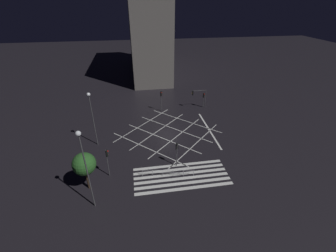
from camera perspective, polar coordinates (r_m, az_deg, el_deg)
The scene contains 12 objects.
ground_plane at distance 39.00m, azimuth -0.00°, elevation -1.80°, with size 200.00×200.00×0.00m, color black.
road_markings at distance 33.39m, azimuth 2.76°, elevation -8.00°, with size 18.69×22.80×0.01m.
office_building at distance 71.05m, azimuth -5.30°, elevation 23.60°, with size 10.06×32.38×25.65m.
traffic_light_sw_main at distance 29.51m, azimuth -15.13°, elevation -7.77°, with size 0.39×0.36×4.15m.
traffic_light_median_north at distance 45.40m, azimuth -1.71°, elevation 7.33°, with size 0.36×0.39×4.32m.
traffic_light_median_south at distance 30.41m, azimuth 2.24°, elevation -6.02°, with size 0.36×0.39×3.72m.
traffic_light_ne_cross at distance 47.92m, azimuth 9.06°, elevation 7.25°, with size 0.36×0.39×3.26m.
traffic_light_ne_main at distance 47.24m, azimuth 7.70°, elevation 7.88°, with size 3.06×0.36×4.03m.
street_lamp_east at distance 23.65m, azimuth -20.63°, elevation -7.38°, with size 0.53×0.53×9.89m.
street_lamp_west at distance 34.80m, azimuth -18.94°, elevation 4.18°, with size 0.54×0.54×8.82m.
street_tree_near at distance 28.04m, azimuth -20.52°, elevation -9.08°, with size 2.72×2.72×5.13m.
pedestrian_railing at distance 29.89m, azimuth -0.00°, elevation -11.65°, with size 6.69×1.12×1.05m.
Camera 1 is at (-5.29, -32.75, 20.50)m, focal length 24.00 mm.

